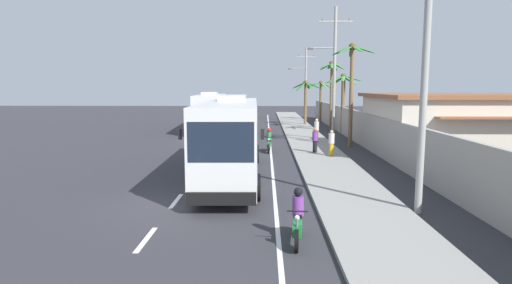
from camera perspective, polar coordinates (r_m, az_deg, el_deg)
ground_plane at (r=16.04m, az=-11.11°, el=-8.26°), size 160.00×160.00×0.00m
sidewalk_kerb at (r=25.66m, az=8.88°, el=-2.12°), size 3.20×90.00×0.14m
lane_markings at (r=30.30m, az=-0.67°, el=-0.68°), size 3.93×71.47×0.01m
boundary_wall at (r=30.11m, az=15.11°, el=1.36°), size 0.24×60.00×2.46m
coach_bus_foreground at (r=20.09m, az=-3.38°, el=0.96°), size 3.03×12.45×3.91m
coach_bus_far_lane at (r=41.74m, az=-6.13°, el=4.26°), size 3.52×12.37×3.82m
motorcycle_beside_bus at (r=28.08m, az=1.76°, el=-0.02°), size 0.56×1.96×1.57m
motorcycle_trailing at (r=11.96m, az=5.68°, el=-10.50°), size 0.56×1.96×1.53m
pedestrian_near_kerb at (r=32.29m, az=8.21°, el=1.66°), size 0.36×0.36×1.78m
pedestrian_midwalk at (r=27.07m, az=8.02°, el=0.33°), size 0.36×0.36×1.59m
pedestrian_far_walk at (r=25.89m, az=10.19°, el=-0.08°), size 0.36×0.36×1.57m
utility_pole_nearest at (r=15.10m, az=21.81°, el=11.40°), size 3.23×0.24×10.41m
utility_pole_mid at (r=33.56m, az=10.48°, el=9.45°), size 3.41×0.24×10.39m
utility_pole_far at (r=52.35m, az=6.68°, el=8.02°), size 3.31×0.24×9.06m
palm_nearest at (r=47.87m, az=6.76°, el=6.50°), size 3.35×3.60×5.06m
palm_second at (r=43.08m, az=10.21°, el=8.40°), size 2.60×2.68×6.90m
palm_third at (r=53.82m, az=8.78°, el=6.55°), size 3.28×3.38×5.08m
palm_fourth at (r=39.87m, az=11.75°, el=6.73°), size 3.44×3.42×5.55m
palm_farthest at (r=30.99m, az=12.86°, el=8.90°), size 3.01×3.09×7.40m
roadside_building at (r=29.60m, az=26.91°, el=2.12°), size 11.94×9.92×3.88m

